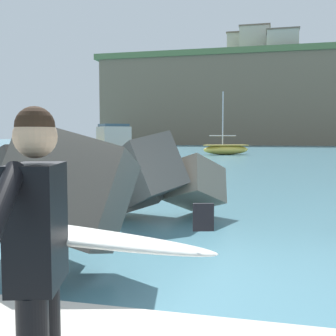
{
  "coord_description": "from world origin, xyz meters",
  "views": [
    {
      "loc": [
        1.81,
        -5.49,
        1.87
      ],
      "look_at": [
        0.36,
        0.5,
        1.4
      ],
      "focal_mm": 44.91,
      "sensor_mm": 36.0,
      "label": 1
    }
  ],
  "objects_px": {
    "boat_mid_centre": "(226,149)",
    "station_building_west": "(282,40)",
    "boat_near_right": "(42,155)",
    "mooring_buoy_middle": "(87,152)",
    "surfer_with_board": "(37,252)",
    "mooring_buoy_inner": "(30,157)",
    "station_building_annex": "(255,41)",
    "station_building_central": "(246,47)",
    "mooring_buoy_outer": "(143,177)",
    "boat_near_centre": "(109,161)"
  },
  "relations": [
    {
      "from": "boat_near_right",
      "to": "station_building_central",
      "type": "height_order",
      "value": "station_building_central"
    },
    {
      "from": "mooring_buoy_inner",
      "to": "surfer_with_board",
      "type": "bearing_deg",
      "value": -58.06
    },
    {
      "from": "mooring_buoy_outer",
      "to": "station_building_annex",
      "type": "relative_size",
      "value": 0.07
    },
    {
      "from": "station_building_west",
      "to": "boat_near_centre",
      "type": "bearing_deg",
      "value": -97.21
    },
    {
      "from": "boat_near_right",
      "to": "mooring_buoy_middle",
      "type": "distance_m",
      "value": 18.02
    },
    {
      "from": "station_building_west",
      "to": "station_building_annex",
      "type": "distance_m",
      "value": 7.64
    },
    {
      "from": "boat_near_right",
      "to": "station_building_west",
      "type": "xyz_separation_m",
      "value": [
        15.19,
        67.22,
        20.4
      ]
    },
    {
      "from": "boat_near_centre",
      "to": "station_building_annex",
      "type": "height_order",
      "value": "station_building_annex"
    },
    {
      "from": "mooring_buoy_outer",
      "to": "station_building_central",
      "type": "height_order",
      "value": "station_building_central"
    },
    {
      "from": "station_building_west",
      "to": "mooring_buoy_middle",
      "type": "bearing_deg",
      "value": -112.07
    },
    {
      "from": "surfer_with_board",
      "to": "boat_near_centre",
      "type": "relative_size",
      "value": 0.48
    },
    {
      "from": "boat_near_centre",
      "to": "mooring_buoy_outer",
      "type": "relative_size",
      "value": 9.89
    },
    {
      "from": "mooring_buoy_middle",
      "to": "boat_near_centre",
      "type": "bearing_deg",
      "value": -63.18
    },
    {
      "from": "boat_mid_centre",
      "to": "station_building_central",
      "type": "height_order",
      "value": "station_building_central"
    },
    {
      "from": "mooring_buoy_inner",
      "to": "station_building_annex",
      "type": "distance_m",
      "value": 70.6
    },
    {
      "from": "boat_near_right",
      "to": "station_building_west",
      "type": "distance_m",
      "value": 71.87
    },
    {
      "from": "surfer_with_board",
      "to": "station_building_annex",
      "type": "xyz_separation_m",
      "value": [
        -2.47,
        92.59,
        21.01
      ]
    },
    {
      "from": "mooring_buoy_inner",
      "to": "station_building_central",
      "type": "height_order",
      "value": "station_building_central"
    },
    {
      "from": "mooring_buoy_middle",
      "to": "station_building_central",
      "type": "distance_m",
      "value": 64.77
    },
    {
      "from": "boat_near_right",
      "to": "mooring_buoy_inner",
      "type": "xyz_separation_m",
      "value": [
        -4.95,
        6.65,
        -0.51
      ]
    },
    {
      "from": "boat_near_centre",
      "to": "mooring_buoy_outer",
      "type": "xyz_separation_m",
      "value": [
        2.13,
        -1.66,
        -0.52
      ]
    },
    {
      "from": "station_building_central",
      "to": "station_building_annex",
      "type": "xyz_separation_m",
      "value": [
        2.18,
        -4.86,
        0.23
      ]
    },
    {
      "from": "mooring_buoy_middle",
      "to": "mooring_buoy_outer",
      "type": "xyz_separation_m",
      "value": [
        13.27,
        -23.7,
        0.0
      ]
    },
    {
      "from": "boat_near_right",
      "to": "boat_mid_centre",
      "type": "bearing_deg",
      "value": 65.56
    },
    {
      "from": "mooring_buoy_inner",
      "to": "station_building_annex",
      "type": "relative_size",
      "value": 0.07
    },
    {
      "from": "boat_near_right",
      "to": "mooring_buoy_inner",
      "type": "distance_m",
      "value": 8.31
    },
    {
      "from": "station_building_central",
      "to": "mooring_buoy_middle",
      "type": "bearing_deg",
      "value": -101.68
    },
    {
      "from": "mooring_buoy_outer",
      "to": "station_building_central",
      "type": "distance_m",
      "value": 86.23
    },
    {
      "from": "station_building_central",
      "to": "surfer_with_board",
      "type": "bearing_deg",
      "value": -87.27
    },
    {
      "from": "boat_near_right",
      "to": "boat_mid_centre",
      "type": "relative_size",
      "value": 0.81
    },
    {
      "from": "surfer_with_board",
      "to": "station_building_west",
      "type": "xyz_separation_m",
      "value": [
        3.25,
        87.65,
        19.85
      ]
    },
    {
      "from": "surfer_with_board",
      "to": "mooring_buoy_outer",
      "type": "relative_size",
      "value": 4.8
    },
    {
      "from": "surfer_with_board",
      "to": "station_building_central",
      "type": "height_order",
      "value": "station_building_central"
    },
    {
      "from": "boat_near_centre",
      "to": "boat_near_right",
      "type": "xyz_separation_m",
      "value": [
        -6.09,
        4.74,
        -0.0
      ]
    },
    {
      "from": "boat_near_right",
      "to": "surfer_with_board",
      "type": "bearing_deg",
      "value": -59.7
    },
    {
      "from": "boat_near_right",
      "to": "mooring_buoy_outer",
      "type": "relative_size",
      "value": 11.5
    },
    {
      "from": "surfer_with_board",
      "to": "station_building_central",
      "type": "xyz_separation_m",
      "value": [
        -4.65,
        97.45,
        20.78
      ]
    },
    {
      "from": "surfer_with_board",
      "to": "mooring_buoy_inner",
      "type": "distance_m",
      "value": 31.94
    },
    {
      "from": "boat_near_centre",
      "to": "boat_mid_centre",
      "type": "relative_size",
      "value": 0.7
    },
    {
      "from": "boat_near_centre",
      "to": "station_building_central",
      "type": "distance_m",
      "value": 84.49
    },
    {
      "from": "station_building_west",
      "to": "station_building_central",
      "type": "xyz_separation_m",
      "value": [
        -7.9,
        9.79,
        0.93
      ]
    },
    {
      "from": "boat_near_right",
      "to": "station_building_west",
      "type": "height_order",
      "value": "station_building_west"
    },
    {
      "from": "boat_mid_centre",
      "to": "mooring_buoy_inner",
      "type": "height_order",
      "value": "boat_mid_centre"
    },
    {
      "from": "station_building_central",
      "to": "station_building_annex",
      "type": "distance_m",
      "value": 5.33
    },
    {
      "from": "mooring_buoy_middle",
      "to": "mooring_buoy_outer",
      "type": "distance_m",
      "value": 27.16
    },
    {
      "from": "boat_near_right",
      "to": "mooring_buoy_middle",
      "type": "bearing_deg",
      "value": 106.28
    },
    {
      "from": "boat_mid_centre",
      "to": "mooring_buoy_inner",
      "type": "distance_m",
      "value": 18.83
    },
    {
      "from": "boat_mid_centre",
      "to": "station_building_west",
      "type": "height_order",
      "value": "station_building_west"
    },
    {
      "from": "boat_near_right",
      "to": "station_building_annex",
      "type": "xyz_separation_m",
      "value": [
        9.47,
        72.15,
        21.56
      ]
    },
    {
      "from": "mooring_buoy_inner",
      "to": "station_building_annex",
      "type": "bearing_deg",
      "value": 77.58
    }
  ]
}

